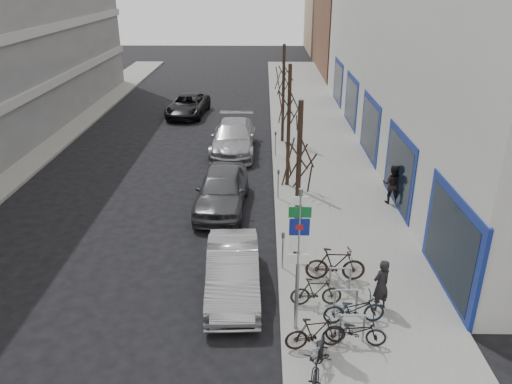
{
  "coord_description": "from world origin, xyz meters",
  "views": [
    {
      "loc": [
        1.5,
        -10.81,
        8.81
      ],
      "look_at": [
        1.27,
        4.86,
        2.0
      ],
      "focal_mm": 35.0,
      "sensor_mm": 36.0,
      "label": 1
    }
  ],
  "objects_px": {
    "tree_mid": "(289,98)",
    "parked_car_front": "(233,272)",
    "meter_mid": "(278,181)",
    "bike_mid_curb": "(354,306)",
    "tree_near": "(299,146)",
    "bike_mid_inner": "(316,291)",
    "bike_rack": "(346,299)",
    "bike_far_inner": "(335,264)",
    "pedestrian_near": "(381,285)",
    "bike_far_curb": "(356,329)",
    "parked_car_back": "(233,138)",
    "highway_sign_pole": "(298,253)",
    "tree_far": "(284,71)",
    "bike_near_left": "(319,356)",
    "parked_car_mid": "(222,190)",
    "meter_front": "(283,247)",
    "lane_car": "(188,105)",
    "pedestrian_far": "(392,184)",
    "bike_near_right": "(315,333)",
    "meter_back": "(276,141)"
  },
  "relations": [
    {
      "from": "parked_car_back",
      "to": "pedestrian_far",
      "type": "distance_m",
      "value": 9.68
    },
    {
      "from": "tree_mid",
      "to": "pedestrian_far",
      "type": "bearing_deg",
      "value": -24.25
    },
    {
      "from": "bike_mid_curb",
      "to": "bike_mid_inner",
      "type": "xyz_separation_m",
      "value": [
        -0.94,
        0.77,
        -0.06
      ]
    },
    {
      "from": "bike_far_curb",
      "to": "parked_car_back",
      "type": "relative_size",
      "value": 0.27
    },
    {
      "from": "parked_car_mid",
      "to": "parked_car_back",
      "type": "distance_m",
      "value": 7.12
    },
    {
      "from": "meter_mid",
      "to": "bike_near_left",
      "type": "distance_m",
      "value": 10.21
    },
    {
      "from": "tree_near",
      "to": "pedestrian_far",
      "type": "xyz_separation_m",
      "value": [
        4.2,
        4.61,
        -3.12
      ]
    },
    {
      "from": "meter_mid",
      "to": "bike_rack",
      "type": "bearing_deg",
      "value": -78.2
    },
    {
      "from": "tree_near",
      "to": "bike_mid_curb",
      "type": "distance_m",
      "value": 4.92
    },
    {
      "from": "bike_far_inner",
      "to": "pedestrian_near",
      "type": "relative_size",
      "value": 1.18
    },
    {
      "from": "bike_rack",
      "to": "bike_far_inner",
      "type": "bearing_deg",
      "value": 91.96
    },
    {
      "from": "bike_rack",
      "to": "tree_near",
      "type": "relative_size",
      "value": 0.41
    },
    {
      "from": "bike_near_left",
      "to": "parked_car_mid",
      "type": "height_order",
      "value": "parked_car_mid"
    },
    {
      "from": "highway_sign_pole",
      "to": "tree_far",
      "type": "relative_size",
      "value": 0.76
    },
    {
      "from": "bike_mid_curb",
      "to": "bike_mid_inner",
      "type": "relative_size",
      "value": 1.13
    },
    {
      "from": "bike_far_curb",
      "to": "bike_far_inner",
      "type": "relative_size",
      "value": 0.83
    },
    {
      "from": "highway_sign_pole",
      "to": "bike_near_right",
      "type": "bearing_deg",
      "value": -60.79
    },
    {
      "from": "bike_far_curb",
      "to": "bike_mid_inner",
      "type": "bearing_deg",
      "value": 35.3
    },
    {
      "from": "tree_near",
      "to": "meter_mid",
      "type": "bearing_deg",
      "value": 95.14
    },
    {
      "from": "parked_car_front",
      "to": "bike_mid_curb",
      "type": "bearing_deg",
      "value": -28.02
    },
    {
      "from": "tree_near",
      "to": "bike_far_inner",
      "type": "relative_size",
      "value": 2.96
    },
    {
      "from": "bike_near_left",
      "to": "bike_far_inner",
      "type": "bearing_deg",
      "value": 91.07
    },
    {
      "from": "tree_near",
      "to": "tree_mid",
      "type": "height_order",
      "value": "same"
    },
    {
      "from": "tree_mid",
      "to": "lane_car",
      "type": "distance_m",
      "value": 14.52
    },
    {
      "from": "bike_mid_inner",
      "to": "bike_far_inner",
      "type": "height_order",
      "value": "bike_far_inner"
    },
    {
      "from": "tree_mid",
      "to": "parked_car_front",
      "type": "xyz_separation_m",
      "value": [
        -1.97,
        -8.17,
        -3.38
      ]
    },
    {
      "from": "bike_near_left",
      "to": "parked_car_front",
      "type": "distance_m",
      "value": 4.16
    },
    {
      "from": "bike_near_right",
      "to": "parked_car_back",
      "type": "relative_size",
      "value": 0.27
    },
    {
      "from": "parked_car_mid",
      "to": "meter_front",
      "type": "bearing_deg",
      "value": -61.48
    },
    {
      "from": "tree_far",
      "to": "parked_car_back",
      "type": "xyz_separation_m",
      "value": [
        -2.69,
        -1.6,
        -3.28
      ]
    },
    {
      "from": "meter_mid",
      "to": "bike_near_left",
      "type": "relative_size",
      "value": 0.7
    },
    {
      "from": "meter_back",
      "to": "bike_far_inner",
      "type": "distance_m",
      "value": 11.78
    },
    {
      "from": "bike_mid_curb",
      "to": "pedestrian_near",
      "type": "bearing_deg",
      "value": -58.87
    },
    {
      "from": "meter_back",
      "to": "meter_front",
      "type": "bearing_deg",
      "value": -90.0
    },
    {
      "from": "tree_far",
      "to": "meter_mid",
      "type": "bearing_deg",
      "value": -93.22
    },
    {
      "from": "meter_back",
      "to": "bike_near_right",
      "type": "height_order",
      "value": "meter_back"
    },
    {
      "from": "lane_car",
      "to": "bike_rack",
      "type": "bearing_deg",
      "value": -66.4
    },
    {
      "from": "bike_rack",
      "to": "bike_far_inner",
      "type": "xyz_separation_m",
      "value": [
        -0.06,
        1.73,
        0.05
      ]
    },
    {
      "from": "meter_front",
      "to": "parked_car_front",
      "type": "bearing_deg",
      "value": -142.49
    },
    {
      "from": "tree_far",
      "to": "meter_front",
      "type": "xyz_separation_m",
      "value": [
        -0.45,
        -13.5,
        -3.19
      ]
    },
    {
      "from": "bike_near_left",
      "to": "tree_far",
      "type": "bearing_deg",
      "value": 104.42
    },
    {
      "from": "bike_rack",
      "to": "bike_mid_curb",
      "type": "xyz_separation_m",
      "value": [
        0.18,
        -0.34,
        0.0
      ]
    },
    {
      "from": "meter_mid",
      "to": "pedestrian_near",
      "type": "distance_m",
      "value": 8.07
    },
    {
      "from": "highway_sign_pole",
      "to": "pedestrian_near",
      "type": "distance_m",
      "value": 2.98
    },
    {
      "from": "bike_mid_curb",
      "to": "parked_car_front",
      "type": "relative_size",
      "value": 0.38
    },
    {
      "from": "meter_back",
      "to": "bike_near_left",
      "type": "xyz_separation_m",
      "value": [
        0.7,
        -15.69,
        -0.22
      ]
    },
    {
      "from": "meter_back",
      "to": "bike_mid_inner",
      "type": "xyz_separation_m",
      "value": [
        0.88,
        -12.97,
        -0.31
      ]
    },
    {
      "from": "parked_car_front",
      "to": "meter_back",
      "type": "bearing_deg",
      "value": 79.9
    },
    {
      "from": "meter_mid",
      "to": "bike_mid_curb",
      "type": "height_order",
      "value": "meter_mid"
    },
    {
      "from": "highway_sign_pole",
      "to": "tree_far",
      "type": "height_order",
      "value": "tree_far"
    }
  ]
}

